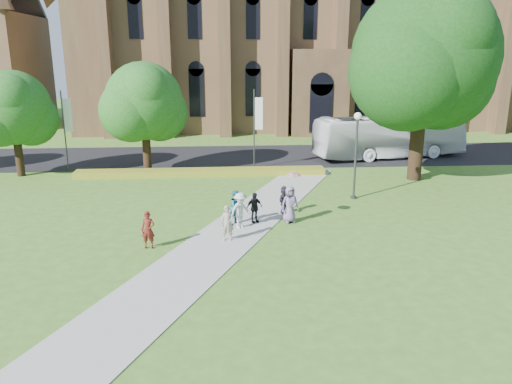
{
  "coord_description": "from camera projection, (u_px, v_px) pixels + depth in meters",
  "views": [
    {
      "loc": [
        -0.5,
        -22.25,
        8.54
      ],
      "look_at": [
        1.26,
        2.65,
        1.6
      ],
      "focal_mm": 35.0,
      "sensor_mm": 36.0,
      "label": 1
    }
  ],
  "objects": [
    {
      "name": "pedestrian_1",
      "position": [
        236.0,
        207.0,
        25.56
      ],
      "size": [
        1.1,
        1.08,
        1.78
      ],
      "primitive_type": "imported",
      "rotation": [
        0.0,
        0.0,
        0.72
      ],
      "color": "#1A6783",
      "rests_on": "footpath"
    },
    {
      "name": "footpath",
      "position": [
        233.0,
        232.0,
        24.66
      ],
      "size": [
        15.58,
        28.54,
        0.04
      ],
      "primitive_type": "cube",
      "rotation": [
        0.0,
        0.0,
        -0.44
      ],
      "color": "#B2B2A8",
      "rests_on": "ground"
    },
    {
      "name": "street_tree_0",
      "position": [
        13.0,
        108.0,
        34.84
      ],
      "size": [
        5.2,
        5.2,
        7.5
      ],
      "color": "#332114",
      "rests_on": "ground"
    },
    {
      "name": "parasol",
      "position": [
        293.0,
        180.0,
        25.63
      ],
      "size": [
        0.91,
        0.91,
        0.64
      ],
      "primitive_type": "imported",
      "rotation": [
        0.0,
        0.0,
        0.3
      ],
      "color": "pink",
      "rests_on": "pedestrian_4"
    },
    {
      "name": "pedestrian_2",
      "position": [
        240.0,
        210.0,
        24.97
      ],
      "size": [
        1.37,
        1.25,
        1.84
      ],
      "primitive_type": "imported",
      "rotation": [
        0.0,
        0.0,
        0.62
      ],
      "color": "#BEBEBE",
      "rests_on": "footpath"
    },
    {
      "name": "street_tree_1",
      "position": [
        144.0,
        101.0,
        35.83
      ],
      "size": [
        5.6,
        5.6,
        8.05
      ],
      "color": "#332114",
      "rests_on": "ground"
    },
    {
      "name": "banner_pole_1",
      "position": [
        66.0,
        126.0,
        36.6
      ],
      "size": [
        0.7,
        0.1,
        6.0
      ],
      "color": "#38383D",
      "rests_on": "ground"
    },
    {
      "name": "streetlamp",
      "position": [
        356.0,
        145.0,
        29.58
      ],
      "size": [
        0.44,
        0.44,
        5.24
      ],
      "color": "#38383D",
      "rests_on": "ground"
    },
    {
      "name": "flower_hedge",
      "position": [
        201.0,
        172.0,
        36.2
      ],
      "size": [
        18.0,
        1.4,
        0.45
      ],
      "primitive_type": "cube",
      "color": "gold",
      "rests_on": "ground"
    },
    {
      "name": "road",
      "position": [
        227.0,
        156.0,
        42.92
      ],
      "size": [
        160.0,
        10.0,
        0.02
      ],
      "primitive_type": "cube",
      "color": "black",
      "rests_on": "ground"
    },
    {
      "name": "pedestrian_6",
      "position": [
        227.0,
        223.0,
        23.3
      ],
      "size": [
        0.63,
        0.43,
        1.71
      ],
      "primitive_type": "imported",
      "rotation": [
        0.0,
        0.0,
        -0.03
      ],
      "color": "gray",
      "rests_on": "footpath"
    },
    {
      "name": "pedestrian_5",
      "position": [
        284.0,
        199.0,
        27.44
      ],
      "size": [
        1.18,
        1.41,
        1.52
      ],
      "primitive_type": "imported",
      "rotation": [
        0.0,
        0.0,
        0.95
      ],
      "color": "#27262E",
      "rests_on": "footpath"
    },
    {
      "name": "tour_coach",
      "position": [
        390.0,
        136.0,
        41.99
      ],
      "size": [
        13.36,
        5.46,
        3.63
      ],
      "primitive_type": "imported",
      "rotation": [
        0.0,
        0.0,
        1.76
      ],
      "color": "white",
      "rests_on": "road"
    },
    {
      "name": "large_tree",
      "position": [
        424.0,
        56.0,
        32.92
      ],
      "size": [
        9.6,
        9.6,
        13.2
      ],
      "color": "#332114",
      "rests_on": "ground"
    },
    {
      "name": "pedestrian_4",
      "position": [
        290.0,
        204.0,
        25.86
      ],
      "size": [
        1.07,
        0.84,
        1.92
      ],
      "primitive_type": "imported",
      "rotation": [
        0.0,
        0.0,
        0.27
      ],
      "color": "slate",
      "rests_on": "footpath"
    },
    {
      "name": "banner_pole_0",
      "position": [
        256.0,
        124.0,
        37.55
      ],
      "size": [
        0.7,
        0.1,
        6.0
      ],
      "color": "#38383D",
      "rests_on": "ground"
    },
    {
      "name": "pedestrian_0",
      "position": [
        148.0,
        230.0,
        22.43
      ],
      "size": [
        0.65,
        0.46,
        1.7
      ],
      "primitive_type": "imported",
      "rotation": [
        0.0,
        0.0,
        -0.08
      ],
      "color": "maroon",
      "rests_on": "footpath"
    },
    {
      "name": "ground",
      "position": [
        234.0,
        240.0,
        23.71
      ],
      "size": [
        160.0,
        160.0,
        0.0
      ],
      "primitive_type": "plane",
      "color": "#3A7021",
      "rests_on": "ground"
    },
    {
      "name": "cathedral",
      "position": [
        307.0,
        15.0,
        59.09
      ],
      "size": [
        52.6,
        18.25,
        28.0
      ],
      "color": "brown",
      "rests_on": "ground"
    },
    {
      "name": "pedestrian_3",
      "position": [
        254.0,
        208.0,
        25.84
      ],
      "size": [
        1.02,
        0.76,
        1.6
      ],
      "primitive_type": "imported",
      "rotation": [
        0.0,
        0.0,
        0.45
      ],
      "color": "black",
      "rests_on": "footpath"
    }
  ]
}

